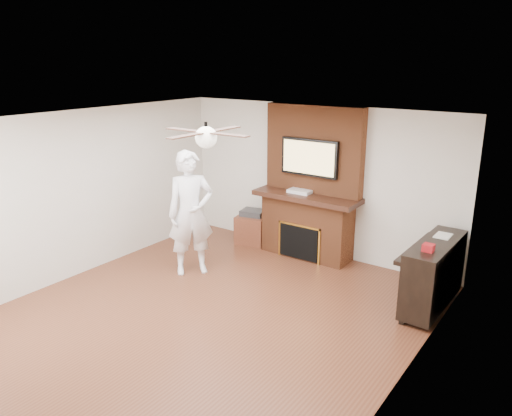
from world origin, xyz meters
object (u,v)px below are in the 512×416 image
Objects in this scene: person at (191,213)px; side_table at (253,227)px; piano at (433,273)px; fireplace at (309,198)px.

person is 1.74m from side_table.
piano is (3.38, 0.98, -0.46)m from person.
person is at bearing -123.56° from fireplace.
fireplace reaches higher than person.
person is (-1.11, -1.67, -0.04)m from fireplace.
side_table is at bearing 38.02° from person.
fireplace is 2.01m from person.
side_table is at bearing -176.51° from fireplace.
side_table is at bearing 170.66° from piano.
piano is at bearing -35.50° from person.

